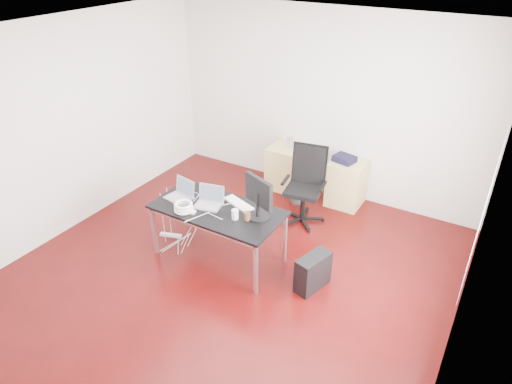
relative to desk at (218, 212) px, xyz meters
The scene contains 18 objects.
room_shell 0.81m from the desk, 22.44° to the right, with size 5.00×5.00×5.00m.
desk is the anchor object (origin of this frame).
office_chair 1.49m from the desk, 69.50° to the left, with size 0.55×0.57×1.08m.
filing_cabinet_left 2.12m from the desk, 94.25° to the left, with size 0.50×0.50×0.70m, color tan.
filing_cabinet_right 2.29m from the desk, 67.01° to the left, with size 0.50×0.50×0.70m, color tan.
pc_tower 1.34m from the desk, ahead, with size 0.20×0.45×0.44m, color black.
wastebasket 1.87m from the desk, 82.28° to the left, with size 0.24×0.24×0.28m, color black.
power_strip 1.07m from the desk, behind, with size 0.30×0.06×0.04m, color white.
laptop_left 0.56m from the desk, behind, with size 0.37×0.31×0.23m.
laptop_right 0.18m from the desk, behind, with size 0.38×0.32×0.23m.
monitor 0.63m from the desk, 11.45° to the left, with size 0.44×0.26×0.51m.
keyboard 0.28m from the desk, 52.62° to the left, with size 0.44×0.14×0.02m, color white.
cup_white 0.33m from the desk, 13.79° to the right, with size 0.08×0.08×0.12m, color white.
cup_brown 0.45m from the desk, ahead, with size 0.08×0.08×0.10m, color #54361D.
cable_coil 0.42m from the desk, 142.09° to the right, with size 0.24×0.24×0.11m.
power_adapter 0.32m from the desk, 130.59° to the right, with size 0.07×0.07×0.03m, color white.
speaker 2.13m from the desk, 92.96° to the left, with size 0.09×0.08×0.18m, color #9E9E9E.
navy_garment 2.23m from the desk, 68.53° to the left, with size 0.30×0.24×0.09m, color black.
Camera 1 is at (2.50, -3.64, 3.64)m, focal length 32.00 mm.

